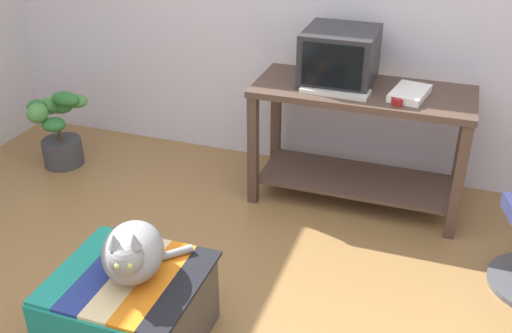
{
  "coord_description": "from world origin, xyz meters",
  "views": [
    {
      "loc": [
        0.87,
        -1.74,
        2.04
      ],
      "look_at": [
        -0.04,
        0.85,
        0.55
      ],
      "focal_mm": 41.32,
      "sensor_mm": 36.0,
      "label": 1
    }
  ],
  "objects_px": {
    "keyboard": "(335,91)",
    "ottoman_with_blanket": "(132,309)",
    "potted_plant": "(58,129)",
    "cat": "(133,253)",
    "book": "(410,93)",
    "tv_monitor": "(340,57)",
    "stapler": "(395,100)",
    "desk": "(360,127)"
  },
  "relations": [
    {
      "from": "tv_monitor",
      "to": "keyboard",
      "type": "distance_m",
      "value": 0.25
    },
    {
      "from": "book",
      "to": "keyboard",
      "type": "bearing_deg",
      "value": -158.64
    },
    {
      "from": "desk",
      "to": "ottoman_with_blanket",
      "type": "height_order",
      "value": "desk"
    },
    {
      "from": "keyboard",
      "to": "ottoman_with_blanket",
      "type": "height_order",
      "value": "keyboard"
    },
    {
      "from": "desk",
      "to": "stapler",
      "type": "xyz_separation_m",
      "value": [
        0.21,
        -0.17,
        0.27
      ]
    },
    {
      "from": "keyboard",
      "to": "stapler",
      "type": "bearing_deg",
      "value": -4.86
    },
    {
      "from": "tv_monitor",
      "to": "ottoman_with_blanket",
      "type": "distance_m",
      "value": 1.9
    },
    {
      "from": "tv_monitor",
      "to": "cat",
      "type": "distance_m",
      "value": 1.79
    },
    {
      "from": "desk",
      "to": "tv_monitor",
      "type": "bearing_deg",
      "value": 157.63
    },
    {
      "from": "book",
      "to": "stapler",
      "type": "xyz_separation_m",
      "value": [
        -0.07,
        -0.13,
        -0.0
      ]
    },
    {
      "from": "tv_monitor",
      "to": "stapler",
      "type": "relative_size",
      "value": 4.15
    },
    {
      "from": "desk",
      "to": "potted_plant",
      "type": "distance_m",
      "value": 2.12
    },
    {
      "from": "tv_monitor",
      "to": "potted_plant",
      "type": "bearing_deg",
      "value": -171.87
    },
    {
      "from": "ottoman_with_blanket",
      "to": "stapler",
      "type": "bearing_deg",
      "value": 56.84
    },
    {
      "from": "ottoman_with_blanket",
      "to": "cat",
      "type": "distance_m",
      "value": 0.32
    },
    {
      "from": "potted_plant",
      "to": "stapler",
      "type": "relative_size",
      "value": 5.12
    },
    {
      "from": "keyboard",
      "to": "book",
      "type": "relative_size",
      "value": 1.34
    },
    {
      "from": "keyboard",
      "to": "ottoman_with_blanket",
      "type": "bearing_deg",
      "value": -108.85
    },
    {
      "from": "book",
      "to": "ottoman_with_blanket",
      "type": "height_order",
      "value": "book"
    },
    {
      "from": "ottoman_with_blanket",
      "to": "potted_plant",
      "type": "relative_size",
      "value": 1.16
    },
    {
      "from": "tv_monitor",
      "to": "stapler",
      "type": "bearing_deg",
      "value": -33.0
    },
    {
      "from": "keyboard",
      "to": "potted_plant",
      "type": "xyz_separation_m",
      "value": [
        -1.95,
        -0.08,
        -0.5
      ]
    },
    {
      "from": "tv_monitor",
      "to": "cat",
      "type": "bearing_deg",
      "value": -107.61
    },
    {
      "from": "ottoman_with_blanket",
      "to": "stapler",
      "type": "xyz_separation_m",
      "value": [
        0.93,
        1.42,
        0.6
      ]
    },
    {
      "from": "cat",
      "to": "book",
      "type": "bearing_deg",
      "value": 37.41
    },
    {
      "from": "book",
      "to": "potted_plant",
      "type": "xyz_separation_m",
      "value": [
        -2.37,
        -0.17,
        -0.51
      ]
    },
    {
      "from": "desk",
      "to": "book",
      "type": "relative_size",
      "value": 4.42
    },
    {
      "from": "book",
      "to": "potted_plant",
      "type": "bearing_deg",
      "value": -166.08
    },
    {
      "from": "tv_monitor",
      "to": "stapler",
      "type": "xyz_separation_m",
      "value": [
        0.38,
        -0.24,
        -0.14
      ]
    },
    {
      "from": "tv_monitor",
      "to": "ottoman_with_blanket",
      "type": "relative_size",
      "value": 0.7
    },
    {
      "from": "desk",
      "to": "keyboard",
      "type": "xyz_separation_m",
      "value": [
        -0.14,
        -0.13,
        0.26
      ]
    },
    {
      "from": "keyboard",
      "to": "desk",
      "type": "bearing_deg",
      "value": 43.93
    },
    {
      "from": "cat",
      "to": "stapler",
      "type": "height_order",
      "value": "stapler"
    },
    {
      "from": "potted_plant",
      "to": "cat",
      "type": "bearing_deg",
      "value": -44.33
    },
    {
      "from": "potted_plant",
      "to": "keyboard",
      "type": "bearing_deg",
      "value": 2.48
    },
    {
      "from": "keyboard",
      "to": "potted_plant",
      "type": "relative_size",
      "value": 0.71
    },
    {
      "from": "book",
      "to": "cat",
      "type": "bearing_deg",
      "value": -112.13
    },
    {
      "from": "ottoman_with_blanket",
      "to": "potted_plant",
      "type": "distance_m",
      "value": 1.95
    },
    {
      "from": "tv_monitor",
      "to": "desk",
      "type": "bearing_deg",
      "value": -22.37
    },
    {
      "from": "keyboard",
      "to": "ottoman_with_blanket",
      "type": "distance_m",
      "value": 1.69
    },
    {
      "from": "keyboard",
      "to": "stapler",
      "type": "relative_size",
      "value": 3.64
    },
    {
      "from": "tv_monitor",
      "to": "book",
      "type": "distance_m",
      "value": 0.48
    }
  ]
}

